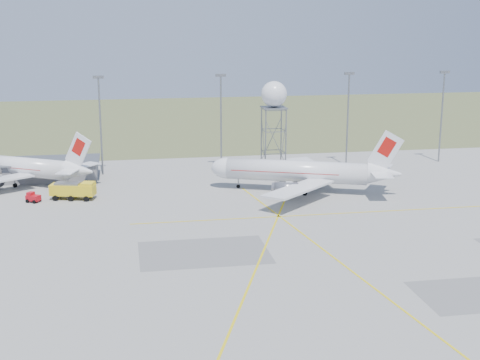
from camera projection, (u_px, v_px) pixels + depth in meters
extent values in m
plane|color=#A09F9A|center=(380.00, 284.00, 82.12)|extent=(400.00, 400.00, 0.00)
cube|color=#4A5B32|center=(218.00, 119.00, 216.10)|extent=(400.00, 120.00, 0.03)
cube|color=slate|center=(52.00, 170.00, 135.37)|extent=(18.00, 9.00, 3.60)
cube|color=slate|center=(52.00, 161.00, 134.91)|extent=(19.00, 10.00, 0.30)
cylinder|color=slate|center=(101.00, 127.00, 137.03)|extent=(0.36, 0.36, 20.00)
cube|color=slate|center=(98.00, 77.00, 134.62)|extent=(2.20, 0.50, 0.60)
cylinder|color=slate|center=(221.00, 124.00, 141.24)|extent=(0.36, 0.36, 20.00)
cube|color=slate|center=(221.00, 75.00, 138.83)|extent=(2.20, 0.50, 0.60)
cylinder|color=slate|center=(348.00, 120.00, 145.95)|extent=(0.36, 0.36, 20.00)
cube|color=slate|center=(349.00, 73.00, 143.54)|extent=(2.20, 0.50, 0.60)
cylinder|color=slate|center=(441.00, 118.00, 149.65)|extent=(0.36, 0.36, 20.00)
cube|color=slate|center=(445.00, 72.00, 147.24)|extent=(2.20, 0.50, 0.60)
cylinder|color=silver|center=(296.00, 171.00, 125.22)|extent=(25.93, 13.43, 4.04)
ellipsoid|color=silver|center=(228.00, 168.00, 127.79)|extent=(7.50, 6.14, 4.04)
cube|color=black|center=(222.00, 165.00, 127.88)|extent=(2.24, 2.63, 0.99)
cone|color=silver|center=(384.00, 174.00, 121.98)|extent=(7.13, 5.99, 4.04)
cube|color=silver|center=(385.00, 151.00, 120.98)|extent=(6.13, 2.66, 7.61)
cube|color=#B1100B|center=(387.00, 147.00, 120.77)|extent=(3.36, 1.60, 3.90)
cube|color=silver|center=(382.00, 167.00, 125.04)|extent=(5.05, 6.36, 0.18)
cube|color=silver|center=(382.00, 175.00, 118.88)|extent=(5.05, 6.36, 0.18)
cube|color=silver|center=(309.00, 167.00, 133.82)|extent=(6.08, 16.50, 0.36)
cube|color=silver|center=(298.00, 189.00, 116.50)|extent=(15.21, 14.49, 0.36)
cylinder|color=slate|center=(294.00, 174.00, 131.45)|extent=(4.80, 3.72, 2.33)
cylinder|color=slate|center=(286.00, 188.00, 120.29)|extent=(4.80, 3.72, 2.33)
cube|color=#B1100B|center=(286.00, 170.00, 125.59)|extent=(20.30, 11.23, 0.12)
cylinder|color=black|center=(238.00, 186.00, 128.19)|extent=(0.92, 0.92, 0.91)
cube|color=black|center=(307.00, 189.00, 125.62)|extent=(3.17, 6.01, 0.91)
cylinder|color=slate|center=(307.00, 187.00, 125.51)|extent=(0.31, 0.31, 1.82)
cylinder|color=silver|center=(15.00, 166.00, 130.91)|extent=(22.73, 15.55, 3.73)
cone|color=silver|center=(79.00, 171.00, 125.73)|extent=(6.71, 6.05, 3.73)
cube|color=silver|center=(78.00, 150.00, 124.80)|extent=(5.28, 3.28, 7.01)
cube|color=#B1100B|center=(79.00, 147.00, 124.59)|extent=(2.92, 1.91, 3.59)
cube|color=silver|center=(86.00, 165.00, 128.49)|extent=(5.18, 5.93, 0.17)
cube|color=silver|center=(68.00, 171.00, 123.07)|extent=(5.18, 5.93, 0.17)
cube|color=silver|center=(47.00, 163.00, 138.27)|extent=(5.66, 15.22, 0.34)
cylinder|color=slate|center=(29.00, 169.00, 136.56)|extent=(4.46, 3.84, 2.14)
cube|color=#B1100B|center=(7.00, 165.00, 131.53)|extent=(17.94, 12.74, 0.11)
cube|color=black|center=(24.00, 182.00, 131.01)|extent=(3.65, 5.28, 0.84)
cylinder|color=slate|center=(24.00, 180.00, 130.91)|extent=(0.31, 0.31, 1.68)
cylinder|color=slate|center=(266.00, 143.00, 136.52)|extent=(0.26, 0.26, 13.86)
cylinder|color=slate|center=(286.00, 142.00, 137.24)|extent=(0.26, 0.26, 13.86)
cylinder|color=slate|center=(281.00, 139.00, 141.32)|extent=(0.26, 0.26, 13.86)
cylinder|color=slate|center=(261.00, 139.00, 140.60)|extent=(0.26, 0.26, 13.86)
cube|color=slate|center=(274.00, 108.00, 137.28)|extent=(4.86, 4.86, 0.27)
sphere|color=silver|center=(274.00, 94.00, 136.63)|extent=(5.33, 5.33, 5.33)
cube|color=yellow|center=(73.00, 190.00, 120.02)|extent=(8.37, 4.62, 1.95)
cube|color=yellow|center=(88.00, 186.00, 119.59)|extent=(2.69, 2.94, 1.24)
cube|color=black|center=(91.00, 185.00, 119.52)|extent=(0.68, 2.24, 0.88)
cube|color=slate|center=(68.00, 183.00, 119.82)|extent=(4.82, 3.19, 0.35)
cube|color=#B60D17|center=(33.00, 198.00, 118.33)|extent=(2.76, 2.47, 0.95)
cube|color=#B60D17|center=(31.00, 193.00, 118.34)|extent=(1.47, 1.58, 0.53)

